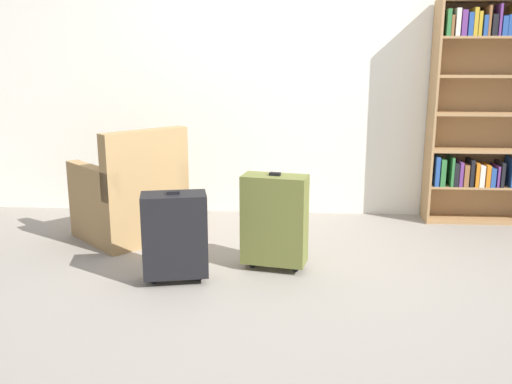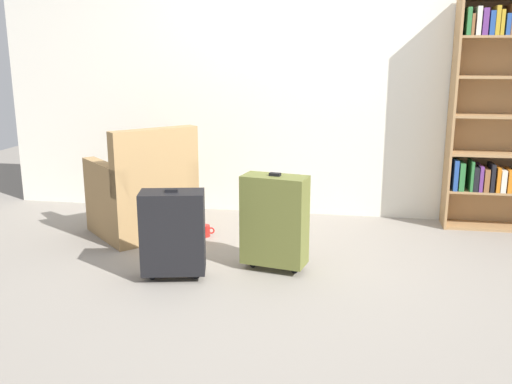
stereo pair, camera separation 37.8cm
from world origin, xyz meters
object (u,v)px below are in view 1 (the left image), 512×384
at_px(armchair, 131,200).
at_px(suitcase_black, 175,235).
at_px(mug, 196,232).
at_px(bookshelf, 494,111).
at_px(suitcase_olive, 275,220).

bearing_deg(armchair, suitcase_black, -58.57).
relative_size(mug, suitcase_black, 0.20).
xyz_separation_m(bookshelf, suitcase_black, (-2.47, -1.58, -0.66)).
bearing_deg(suitcase_olive, armchair, 152.34).
bearing_deg(armchair, bookshelf, 13.01).
distance_m(bookshelf, suitcase_olive, 2.34).
xyz_separation_m(armchair, suitcase_black, (0.54, -0.88, 0.00)).
bearing_deg(armchair, suitcase_olive, -27.66).
relative_size(armchair, suitcase_olive, 1.45).
bearing_deg(suitcase_olive, mug, 136.39).
bearing_deg(suitcase_black, mug, 91.45).
height_order(armchair, suitcase_olive, armchair).
distance_m(mug, suitcase_olive, 0.96).
relative_size(bookshelf, suitcase_black, 3.09).
bearing_deg(bookshelf, armchair, -166.99).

